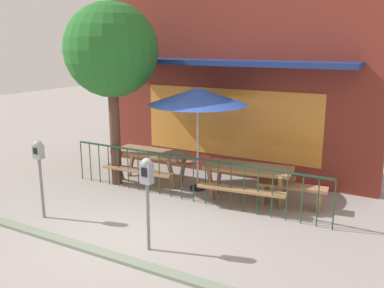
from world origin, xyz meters
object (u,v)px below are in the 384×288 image
patio_bench (292,191)px  street_tree (111,51)px  patio_umbrella (198,97)px  parking_meter_near (147,180)px  picnic_table_left (150,158)px  picnic_table_right (248,174)px  parking_meter_far (39,159)px

patio_bench → street_tree: street_tree is taller
patio_umbrella → parking_meter_near: bearing=-76.9°
patio_bench → parking_meter_near: parking_meter_near is taller
patio_umbrella → parking_meter_near: size_ratio=1.51×
picnic_table_left → patio_umbrella: (1.24, 0.10, 1.53)m
street_tree → picnic_table_right: bearing=7.7°
patio_umbrella → picnic_table_left: bearing=-175.3°
parking_meter_near → street_tree: (-2.57, 2.36, 1.92)m
picnic_table_right → patio_bench: 0.95m
patio_bench → parking_meter_far: size_ratio=0.93×
picnic_table_left → picnic_table_right: bearing=-1.2°
picnic_table_left → parking_meter_far: 2.89m
picnic_table_left → parking_meter_near: bearing=-56.0°
patio_umbrella → parking_meter_far: bearing=-122.5°
picnic_table_left → street_tree: 2.63m
parking_meter_far → patio_umbrella: bearing=57.5°
picnic_table_left → patio_umbrella: patio_umbrella is taller
picnic_table_right → parking_meter_far: bearing=-139.1°
parking_meter_near → street_tree: size_ratio=0.37×
picnic_table_left → parking_meter_far: bearing=-102.1°
street_tree → parking_meter_far: bearing=-88.6°
picnic_table_left → patio_bench: size_ratio=1.30×
patio_bench → patio_umbrella: bearing=179.4°
parking_meter_far → patio_bench: bearing=35.2°
patio_umbrella → patio_bench: bearing=-0.6°
picnic_table_left → picnic_table_right: 2.54m
parking_meter_near → street_tree: street_tree is taller
patio_bench → parking_meter_far: bearing=-144.8°
picnic_table_right → patio_bench: size_ratio=1.37×
patio_umbrella → patio_bench: 2.84m
picnic_table_right → patio_umbrella: size_ratio=0.84×
picnic_table_right → street_tree: bearing=-172.3°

